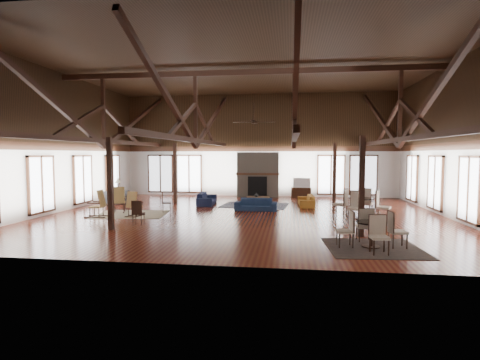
# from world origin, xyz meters

# --- Properties ---
(floor) EXTENTS (16.00, 16.00, 0.00)m
(floor) POSITION_xyz_m (0.00, 0.00, 0.00)
(floor) COLOR maroon
(floor) RESTS_ON ground
(ceiling) EXTENTS (16.00, 14.00, 0.02)m
(ceiling) POSITION_xyz_m (0.00, 0.00, 6.00)
(ceiling) COLOR black
(ceiling) RESTS_ON wall_back
(wall_back) EXTENTS (16.00, 0.02, 6.00)m
(wall_back) POSITION_xyz_m (0.00, 7.00, 3.00)
(wall_back) COLOR silver
(wall_back) RESTS_ON floor
(wall_front) EXTENTS (16.00, 0.02, 6.00)m
(wall_front) POSITION_xyz_m (0.00, -7.00, 3.00)
(wall_front) COLOR silver
(wall_front) RESTS_ON floor
(wall_left) EXTENTS (0.02, 14.00, 6.00)m
(wall_left) POSITION_xyz_m (-8.00, 0.00, 3.00)
(wall_left) COLOR silver
(wall_left) RESTS_ON floor
(wall_right) EXTENTS (0.02, 14.00, 6.00)m
(wall_right) POSITION_xyz_m (8.00, 0.00, 3.00)
(wall_right) COLOR silver
(wall_right) RESTS_ON floor
(roof_truss) EXTENTS (15.60, 14.07, 3.14)m
(roof_truss) POSITION_xyz_m (0.00, 0.00, 4.03)
(roof_truss) COLOR black
(roof_truss) RESTS_ON wall_back
(post_grid) EXTENTS (8.16, 7.16, 3.05)m
(post_grid) POSITION_xyz_m (0.00, 0.00, 1.52)
(post_grid) COLOR black
(post_grid) RESTS_ON floor
(fireplace) EXTENTS (2.50, 0.69, 2.60)m
(fireplace) POSITION_xyz_m (0.00, 6.67, 1.29)
(fireplace) COLOR #736757
(fireplace) RESTS_ON floor
(ceiling_fan) EXTENTS (1.60, 1.60, 0.75)m
(ceiling_fan) POSITION_xyz_m (0.50, -1.00, 3.73)
(ceiling_fan) COLOR black
(ceiling_fan) RESTS_ON roof_truss
(sofa_navy_front) EXTENTS (1.85, 0.73, 0.54)m
(sofa_navy_front) POSITION_xyz_m (0.37, 1.29, 0.27)
(sofa_navy_front) COLOR #172540
(sofa_navy_front) RESTS_ON floor
(sofa_navy_left) EXTENTS (2.02, 0.92, 0.58)m
(sofa_navy_left) POSITION_xyz_m (-2.22, 2.99, 0.29)
(sofa_navy_left) COLOR #141B37
(sofa_navy_left) RESTS_ON floor
(sofa_orange) EXTENTS (1.83, 0.77, 0.53)m
(sofa_orange) POSITION_xyz_m (2.64, 3.08, 0.26)
(sofa_orange) COLOR #965C1D
(sofa_orange) RESTS_ON floor
(coffee_table) EXTENTS (1.16, 0.68, 0.42)m
(coffee_table) POSITION_xyz_m (0.33, 2.92, 0.37)
(coffee_table) COLOR brown
(coffee_table) RESTS_ON floor
(vase) EXTENTS (0.24, 0.24, 0.21)m
(vase) POSITION_xyz_m (0.25, 2.90, 0.53)
(vase) COLOR #B2B2B2
(vase) RESTS_ON coffee_table
(armchair) EXTENTS (1.25, 1.19, 0.64)m
(armchair) POSITION_xyz_m (-6.85, 2.75, 0.32)
(armchair) COLOR #2F2F31
(armchair) RESTS_ON floor
(side_table_lamp) EXTENTS (0.48, 0.48, 1.23)m
(side_table_lamp) POSITION_xyz_m (-7.28, 3.84, 0.46)
(side_table_lamp) COLOR black
(side_table_lamp) RESTS_ON floor
(rocking_chair_a) EXTENTS (0.72, 0.96, 1.11)m
(rocking_chair_a) POSITION_xyz_m (-5.38, -0.03, 0.52)
(rocking_chair_a) COLOR olive
(rocking_chair_a) RESTS_ON floor
(rocking_chair_b) EXTENTS (0.58, 0.86, 1.02)m
(rocking_chair_b) POSITION_xyz_m (-4.32, -0.96, 0.48)
(rocking_chair_b) COLOR olive
(rocking_chair_b) RESTS_ON floor
(rocking_chair_c) EXTENTS (0.87, 0.51, 1.09)m
(rocking_chair_c) POSITION_xyz_m (-5.62, -1.29, 0.51)
(rocking_chair_c) COLOR olive
(rocking_chair_c) RESTS_ON floor
(side_chair_a) EXTENTS (0.48, 0.48, 0.89)m
(side_chair_a) POSITION_xyz_m (-3.48, 0.30, 0.52)
(side_chair_a) COLOR black
(side_chair_a) RESTS_ON floor
(side_chair_b) EXTENTS (0.40, 0.40, 0.88)m
(side_chair_b) POSITION_xyz_m (-3.44, -2.66, 0.51)
(side_chair_b) COLOR black
(side_chair_b) RESTS_ON floor
(cafe_table_near) EXTENTS (1.86, 1.86, 0.96)m
(cafe_table_near) POSITION_xyz_m (4.04, -4.81, 0.48)
(cafe_table_near) COLOR black
(cafe_table_near) RESTS_ON floor
(cafe_table_far) EXTENTS (2.17, 2.17, 1.12)m
(cafe_table_far) POSITION_xyz_m (4.58, -0.28, 0.56)
(cafe_table_far) COLOR black
(cafe_table_far) RESTS_ON floor
(cup_near) EXTENTS (0.14, 0.14, 0.09)m
(cup_near) POSITION_xyz_m (4.01, -4.90, 0.74)
(cup_near) COLOR #B2B2B2
(cup_near) RESTS_ON cafe_table_near
(cup_far) EXTENTS (0.12, 0.12, 0.09)m
(cup_far) POSITION_xyz_m (4.55, -0.22, 0.85)
(cup_far) COLOR #B2B2B2
(cup_far) RESTS_ON cafe_table_far
(tv_console) EXTENTS (1.12, 0.42, 0.56)m
(tv_console) POSITION_xyz_m (2.50, 6.75, 0.28)
(tv_console) COLOR black
(tv_console) RESTS_ON floor
(television) EXTENTS (0.98, 0.23, 0.56)m
(television) POSITION_xyz_m (2.55, 6.75, 0.84)
(television) COLOR #B2B2B2
(television) RESTS_ON tv_console
(rug_tan) EXTENTS (3.02, 2.50, 0.01)m
(rug_tan) POSITION_xyz_m (-4.63, -0.45, 0.01)
(rug_tan) COLOR tan
(rug_tan) RESTS_ON floor
(rug_navy) EXTENTS (3.33, 2.63, 0.01)m
(rug_navy) POSITION_xyz_m (0.17, 2.94, 0.01)
(rug_navy) COLOR #1A1E4A
(rug_navy) RESTS_ON floor
(rug_dark) EXTENTS (2.58, 2.38, 0.01)m
(rug_dark) POSITION_xyz_m (4.08, -4.90, 0.01)
(rug_dark) COLOR black
(rug_dark) RESTS_ON floor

